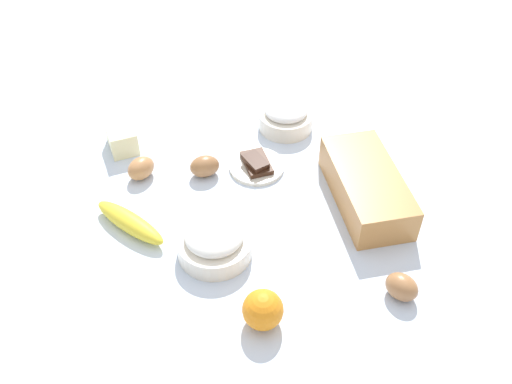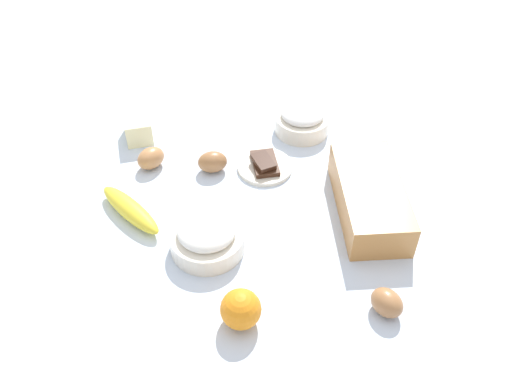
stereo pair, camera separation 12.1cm
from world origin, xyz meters
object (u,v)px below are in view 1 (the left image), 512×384
Objects in this scene: egg_beside_bowl at (402,287)px; banana at (130,222)px; sugar_bowl at (286,116)px; egg_loose at (205,166)px; loaf_pan at (366,186)px; egg_near_butter at (141,168)px; flour_bowl at (215,241)px; chocolate_plate at (257,165)px; butter_block at (122,138)px; orange_fruit at (263,310)px.

banana is at bearing -115.33° from egg_beside_bowl.
sugar_bowl is 2.00× the size of egg_loose.
loaf_pan reaches higher than egg_near_butter.
loaf_pan reaches higher than sugar_bowl.
flour_bowl is 1.17× the size of chocolate_plate.
egg_beside_bowl is (0.52, 0.53, -0.00)m from butter_block.
butter_block is 0.69× the size of chocolate_plate.
orange_fruit is (0.28, -0.27, -0.00)m from loaf_pan.
banana is (0.02, -0.51, -0.02)m from loaf_pan.
egg_loose is (-0.41, -0.08, -0.01)m from orange_fruit.
flour_bowl is 0.19m from banana.
orange_fruit is 0.58× the size of chocolate_plate.
loaf_pan is 0.51m from banana.
chocolate_plate is at bearing 173.68° from orange_fruit.
sugar_bowl is at bearing 151.43° from flour_bowl.
butter_block is at bearing -86.28° from sugar_bowl.
egg_near_butter is at bearing 22.46° from butter_block.
loaf_pan is 1.89× the size of flour_bowl.
egg_beside_bowl is at bearing 94.96° from orange_fruit.
banana is (-0.09, -0.17, -0.01)m from flour_bowl.
egg_near_butter and egg_beside_bowl have the same top height.
flour_bowl is at bearing -114.28° from egg_beside_bowl.
sugar_bowl is at bearing 93.72° from butter_block.
egg_beside_bowl is at bearing -4.69° from loaf_pan.
egg_beside_bowl is 0.50× the size of chocolate_plate.
orange_fruit reaches higher than egg_beside_bowl.
egg_loose is at bearing -138.92° from egg_beside_bowl.
sugar_bowl is (-0.28, -0.13, -0.01)m from loaf_pan.
egg_beside_bowl reaches higher than chocolate_plate.
banana is 0.36m from orange_fruit.
sugar_bowl is 0.72× the size of banana.
orange_fruit is 0.83× the size of butter_block.
egg_beside_bowl is at bearing 64.67° from banana.
banana is 0.56m from egg_beside_bowl.
egg_loose is (-0.24, -0.00, -0.01)m from flour_bowl.
banana reaches higher than chocolate_plate.
butter_block is (-0.37, -0.20, -0.00)m from flour_bowl.
orange_fruit reaches higher than sugar_bowl.
orange_fruit is 0.60m from butter_block.
loaf_pan reaches higher than butter_block.
egg_near_butter and egg_loose have the same top height.
flour_bowl is (0.11, -0.34, -0.01)m from loaf_pan.
butter_block is at bearing -134.14° from egg_beside_bowl.
egg_near_butter is 0.15m from egg_loose.
banana is 0.17m from egg_near_butter.
butter_block is 0.23m from egg_loose.
sugar_bowl is 0.18m from chocolate_plate.
flour_bowl reaches higher than egg_beside_bowl.
chocolate_plate is (0.01, 0.27, -0.01)m from egg_near_butter.
loaf_pan is 0.51m from egg_near_butter.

